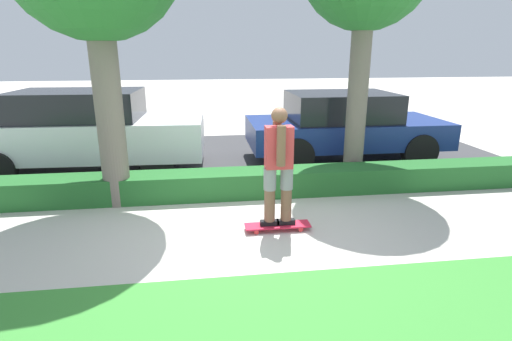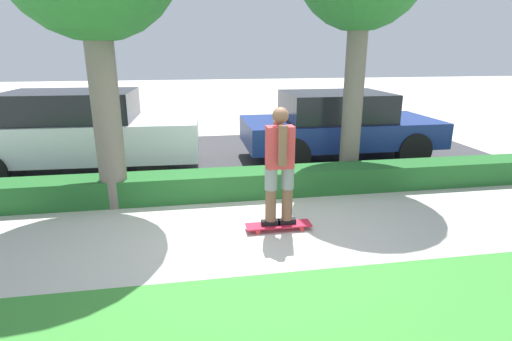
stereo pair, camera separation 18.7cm
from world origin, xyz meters
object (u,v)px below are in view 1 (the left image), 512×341
parked_car_front (86,130)px  parked_car_middle (344,125)px  skateboard (278,225)px  skater_person (279,165)px

parked_car_front → parked_car_middle: bearing=2.6°
skateboard → skater_person: skater_person is taller
skateboard → parked_car_middle: size_ratio=0.21×
parked_car_front → parked_car_middle: (5.52, 0.05, -0.04)m
skateboard → parked_car_middle: parked_car_middle is taller
skater_person → parked_car_front: (-3.37, 3.44, -0.11)m
skateboard → parked_car_front: parked_car_front is taller
parked_car_front → skateboard: bearing=-43.5°
skater_person → parked_car_middle: (2.16, 3.49, -0.15)m
parked_car_middle → skateboard: bearing=-121.4°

